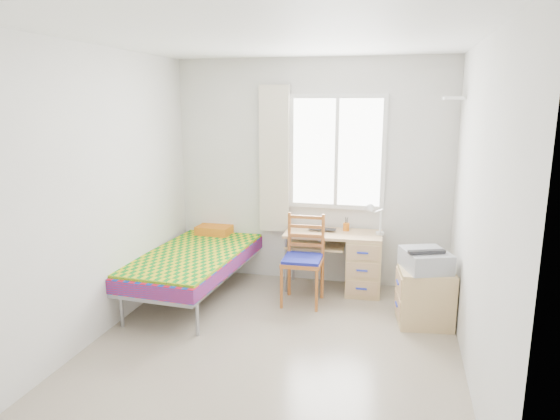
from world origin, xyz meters
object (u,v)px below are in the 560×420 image
Objects in this scene: desk at (357,260)px; printer at (426,259)px; chair at (304,254)px; cabinet at (425,297)px; bed at (199,256)px.

printer is (0.69, -0.67, 0.28)m from desk.
chair is at bearing 147.69° from printer.
chair is 1.70× the size of printer.
cabinet is 0.37m from printer.
bed is 1.92× the size of desk.
printer is at bearing -1.79° from bed.
chair is 1.69× the size of cabinet.
bed is at bearing -179.92° from chair.
cabinet is (1.24, -0.26, -0.26)m from chair.
desk is 1.15× the size of chair.
desk reaches higher than cabinet.
chair is at bearing -144.17° from desk.
cabinet is at bearing -45.88° from desk.
chair is 1.26m from printer.
printer reaches higher than cabinet.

